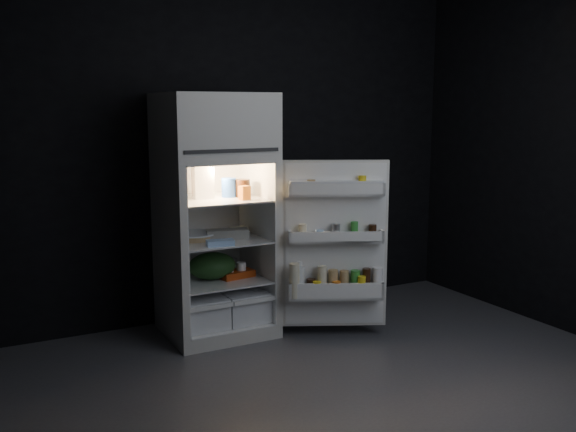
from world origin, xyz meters
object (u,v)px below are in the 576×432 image
milk_jug (203,182)px  yogurt_tray (236,274)px  fridge_door (335,248)px  refrigerator (214,207)px  egg_carton (227,234)px

milk_jug → yogurt_tray: size_ratio=0.93×
fridge_door → milk_jug: fridge_door is taller
milk_jug → yogurt_tray: (0.22, -0.08, -0.69)m
milk_jug → refrigerator: bearing=13.5°
refrigerator → yogurt_tray: 0.53m
milk_jug → yogurt_tray: 0.73m
milk_jug → fridge_door: bearing=-25.9°
fridge_door → milk_jug: (-0.80, 0.53, 0.47)m
refrigerator → fridge_door: (0.72, -0.54, -0.28)m
yogurt_tray → milk_jug: bearing=149.5°
fridge_door → yogurt_tray: (-0.58, 0.45, -0.23)m
milk_jug → yogurt_tray: milk_jug is taller
milk_jug → yogurt_tray: bearing=-13.1°
refrigerator → fridge_door: bearing=-37.0°
egg_carton → milk_jug: bearing=165.7°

